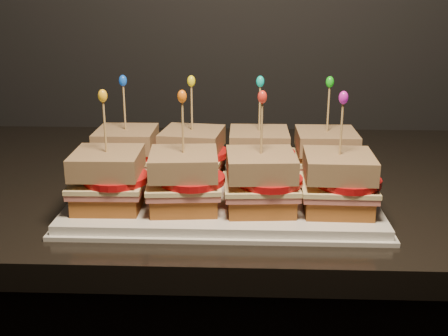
{
  "coord_description": "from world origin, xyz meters",
  "views": [
    {
      "loc": [
        0.58,
        0.77,
        1.23
      ],
      "look_at": [
        0.55,
        1.54,
        0.98
      ],
      "focal_mm": 45.0,
      "sensor_mm": 36.0,
      "label": 1
    }
  ],
  "objects": [
    {
      "name": "sandwich_6_cheese",
      "position": [
        0.6,
        1.48,
        0.98
      ],
      "size": [
        0.1,
        0.1,
        0.01
      ],
      "primitive_type": "cube",
      "rotation": [
        0.0,
        0.0,
        0.07
      ],
      "color": "#F6E29E",
      "rests_on": "sandwich_6_ham"
    },
    {
      "name": "sandwich_1_bread_bot",
      "position": [
        0.5,
        1.6,
        0.95
      ],
      "size": [
        0.1,
        0.1,
        0.02
      ],
      "primitive_type": "cube",
      "rotation": [
        0.0,
        0.0,
        -0.13
      ],
      "color": "brown",
      "rests_on": "platter"
    },
    {
      "name": "sandwich_4_bread_bot",
      "position": [
        0.4,
        1.48,
        0.95
      ],
      "size": [
        0.09,
        0.09,
        0.02
      ],
      "primitive_type": "cube",
      "rotation": [
        0.0,
        0.0,
        0.02
      ],
      "color": "brown",
      "rests_on": "platter"
    },
    {
      "name": "platter_rim",
      "position": [
        0.55,
        1.54,
        0.93
      ],
      "size": [
        0.44,
        0.28,
        0.01
      ],
      "primitive_type": "cube",
      "color": "white",
      "rests_on": "granite_slab"
    },
    {
      "name": "sandwich_4_bread_top",
      "position": [
        0.4,
        1.48,
        1.0
      ],
      "size": [
        0.09,
        0.09,
        0.03
      ],
      "primitive_type": "cube",
      "rotation": [
        0.0,
        0.0,
        0.02
      ],
      "color": "#592911",
      "rests_on": "sandwich_4_tomato"
    },
    {
      "name": "sandwich_1_cheese",
      "position": [
        0.5,
        1.6,
        0.98
      ],
      "size": [
        0.11,
        0.11,
        0.01
      ],
      "primitive_type": "cube",
      "rotation": [
        0.0,
        0.0,
        -0.13
      ],
      "color": "#F6E29E",
      "rests_on": "sandwich_1_ham"
    },
    {
      "name": "sandwich_2_frill",
      "position": [
        0.6,
        1.6,
        1.09
      ],
      "size": [
        0.01,
        0.01,
        0.02
      ],
      "primitive_type": "ellipsoid",
      "color": "#08C8B5",
      "rests_on": "sandwich_2_pick"
    },
    {
      "name": "sandwich_7_tomato",
      "position": [
        0.72,
        1.47,
        0.98
      ],
      "size": [
        0.09,
        0.09,
        0.01
      ],
      "primitive_type": "cylinder",
      "color": "red",
      "rests_on": "sandwich_7_cheese"
    },
    {
      "name": "sandwich_0_bread_top",
      "position": [
        0.4,
        1.6,
        1.0
      ],
      "size": [
        0.09,
        0.09,
        0.03
      ],
      "primitive_type": "cube",
      "rotation": [
        0.0,
        0.0,
        0.0
      ],
      "color": "#592911",
      "rests_on": "sandwich_0_tomato"
    },
    {
      "name": "sandwich_5_pick",
      "position": [
        0.5,
        1.48,
        1.05
      ],
      "size": [
        0.0,
        0.0,
        0.09
      ],
      "primitive_type": "cylinder",
      "color": "tan",
      "rests_on": "sandwich_5_bread_top"
    },
    {
      "name": "sandwich_4_pick",
      "position": [
        0.4,
        1.48,
        1.05
      ],
      "size": [
        0.0,
        0.0,
        0.09
      ],
      "primitive_type": "cylinder",
      "color": "tan",
      "rests_on": "sandwich_4_bread_top"
    },
    {
      "name": "sandwich_7_bread_top",
      "position": [
        0.71,
        1.48,
        1.0
      ],
      "size": [
        0.09,
        0.09,
        0.03
      ],
      "primitive_type": "cube",
      "rotation": [
        0.0,
        0.0,
        -0.02
      ],
      "color": "#592911",
      "rests_on": "sandwich_7_tomato"
    },
    {
      "name": "sandwich_4_cheese",
      "position": [
        0.4,
        1.48,
        0.98
      ],
      "size": [
        0.1,
        0.1,
        0.01
      ],
      "primitive_type": "cube",
      "rotation": [
        0.0,
        0.0,
        0.02
      ],
      "color": "#F6E29E",
      "rests_on": "sandwich_4_ham"
    },
    {
      "name": "sandwich_4_ham",
      "position": [
        0.4,
        1.48,
        0.97
      ],
      "size": [
        0.1,
        0.09,
        0.01
      ],
      "primitive_type": "cube",
      "rotation": [
        0.0,
        0.0,
        0.02
      ],
      "color": "#C66F66",
      "rests_on": "sandwich_4_bread_bot"
    },
    {
      "name": "sandwich_7_ham",
      "position": [
        0.71,
        1.48,
        0.97
      ],
      "size": [
        0.1,
        0.09,
        0.01
      ],
      "primitive_type": "cube",
      "rotation": [
        0.0,
        0.0,
        -0.02
      ],
      "color": "#C66F66",
      "rests_on": "sandwich_7_bread_bot"
    },
    {
      "name": "sandwich_0_cheese",
      "position": [
        0.4,
        1.6,
        0.98
      ],
      "size": [
        0.1,
        0.09,
        0.01
      ],
      "primitive_type": "cube",
      "rotation": [
        0.0,
        0.0,
        0.0
      ],
      "color": "#F6E29E",
      "rests_on": "sandwich_0_ham"
    },
    {
      "name": "sandwich_5_frill",
      "position": [
        0.5,
        1.48,
        1.09
      ],
      "size": [
        0.01,
        0.01,
        0.02
      ],
      "primitive_type": "ellipsoid",
      "color": "orange",
      "rests_on": "sandwich_5_pick"
    },
    {
      "name": "sandwich_2_pick",
      "position": [
        0.6,
        1.6,
        1.05
      ],
      "size": [
        0.0,
        0.0,
        0.09
      ],
      "primitive_type": "cylinder",
      "color": "tan",
      "rests_on": "sandwich_2_bread_top"
    },
    {
      "name": "sandwich_6_ham",
      "position": [
        0.6,
        1.48,
        0.97
      ],
      "size": [
        0.1,
        0.1,
        0.01
      ],
      "primitive_type": "cube",
      "rotation": [
        0.0,
        0.0,
        0.07
      ],
      "color": "#C66F66",
      "rests_on": "sandwich_6_bread_bot"
    },
    {
      "name": "sandwich_2_bread_top",
      "position": [
        0.6,
        1.6,
        1.0
      ],
      "size": [
        0.09,
        0.09,
        0.03
      ],
      "primitive_type": "cube",
      "rotation": [
        0.0,
        0.0,
        0.0
      ],
      "color": "#592911",
      "rests_on": "sandwich_2_tomato"
    },
    {
      "name": "sandwich_5_cheese",
      "position": [
        0.5,
        1.48,
        0.98
      ],
      "size": [
        0.11,
        0.1,
        0.01
      ],
      "primitive_type": "cube",
      "rotation": [
        0.0,
        0.0,
        0.09
      ],
      "color": "#F6E29E",
      "rests_on": "sandwich_5_ham"
    },
    {
      "name": "sandwich_4_frill",
      "position": [
        0.4,
        1.48,
        1.09
      ],
      "size": [
        0.01,
        0.01,
        0.02
      ],
      "primitive_type": "ellipsoid",
      "color": "#F3AB19",
      "rests_on": "sandwich_4_pick"
    },
    {
      "name": "sandwich_6_bread_top",
      "position": [
        0.6,
        1.48,
        1.0
      ],
      "size": [
        0.09,
        0.09,
        0.03
      ],
      "primitive_type": "cube",
      "rotation": [
        0.0,
        0.0,
        0.07
      ],
      "color": "#592911",
      "rests_on": "sandwich_6_tomato"
    },
    {
      "name": "sandwich_1_pick",
      "position": [
        0.5,
        1.6,
        1.05
      ],
      "size": [
        0.0,
        0.0,
        0.09
      ],
      "primitive_type": "cylinder",
      "color": "tan",
      "rests_on": "sandwich_1_bread_top"
    },
    {
      "name": "sandwich_3_ham",
      "position": [
        0.71,
        1.6,
        0.97
      ],
      "size": [
        0.1,
        0.09,
        0.01
      ],
      "primitive_type": "cube",
      "rotation": [
        0.0,
        0.0,
        0.01
      ],
      "color": "#C66F66",
      "rests_on": "sandwich_3_bread_bot"
    },
    {
      "name": "sandwich_5_ham",
      "position": [
        0.5,
        1.48,
        0.97
      ],
      "size": [
        0.1,
        0.1,
        0.01
      ],
      "primitive_type": "cube",
      "rotation": [
        0.0,
        0.0,
        0.09
      ],
      "color": "#C66F66",
      "rests_on": "sandwich_5_bread_bot"
    },
    {
      "name": "sandwich_1_tomato",
      "position": [
        0.51,
        1.59,
        0.98
      ],
      "size": [
        0.09,
        0.09,
        0.01
      ],
      "primitive_type": "cylinder",
      "color": "red",
      "rests_on": "sandwich_1_cheese"
    },
    {
      "name": "sandwich_1_ham",
      "position": [
        0.5,
        1.6,
        0.97
      ],
      "size": [
        0.11,
        0.1,
        0.01
      ],
      "primitive_type": "cube",
      "rotation": [
        0.0,
        0.0,
        -0.13
      ],
      "color": "#C66F66",
      "rests_on": "sandwich_1_bread_bot"
    },
    {
      "name": "sandwich_2_cheese",
      "position": [
        0.6,
        1.6,
        0.98
      ],
      "size": [
        0.1,
        0.09,
        0.01
      ],
      "primitive_type": "cube",
      "rotation": [
        0.0,
        0.0,
        0.0
      ],
      "color": "#F6E29E",
      "rests_on": "sandwich_2_ham"
    },
    {
      "name": "sandwich_7_pick",
      "position": [
        0.71,
        1.48,
        1.05
      ],
      "size": [
        0.0,
        0.0,
        0.09
      ],
      "primitive_type": "cylinder",
      "color": "tan",
      "rests_on": "sandwich_7_bread_top"
    },
    {
      "name": "sandwich_1_bread_top",
      "position": [
        0.5,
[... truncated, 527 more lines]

